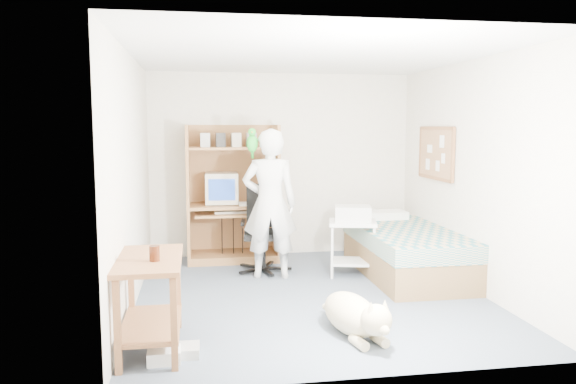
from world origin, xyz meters
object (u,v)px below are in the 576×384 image
object	(u,v)px
printer_cart	(352,239)
person	(270,204)
computer_hutch	(233,199)
bed	(406,251)
side_desk	(150,289)
office_chair	(263,241)
dog	(355,315)

from	to	relation	value
printer_cart	person	bearing A→B (deg)	-170.73
computer_hutch	bed	xyz separation A→B (m)	(2.00, -1.12, -0.53)
side_desk	office_chair	size ratio (longest dim) A/B	0.95
computer_hutch	printer_cart	distance (m)	1.75
person	dog	world-z (taller)	person
side_desk	dog	size ratio (longest dim) A/B	0.90
dog	office_chair	bearing A→B (deg)	90.18
printer_cart	office_chair	bearing A→B (deg)	173.25
dog	printer_cart	world-z (taller)	printer_cart
person	dog	xyz separation A→B (m)	(0.47, -1.97, -0.69)
computer_hutch	bed	size ratio (longest dim) A/B	0.89
computer_hutch	office_chair	distance (m)	0.85
dog	printer_cart	bearing A→B (deg)	62.27
office_chair	printer_cart	distance (m)	1.10
bed	person	size ratio (longest dim) A/B	1.15
dog	bed	bearing A→B (deg)	44.89
side_desk	computer_hutch	bearing A→B (deg)	73.86
computer_hutch	person	world-z (taller)	computer_hutch
side_desk	person	xyz separation A→B (m)	(1.23, 1.98, 0.38)
person	printer_cart	size ratio (longest dim) A/B	2.65
side_desk	person	bearing A→B (deg)	58.29
computer_hutch	side_desk	xyz separation A→B (m)	(-0.85, -2.94, -0.33)
office_chair	person	bearing A→B (deg)	-75.02
side_desk	office_chair	world-z (taller)	office_chair
office_chair	dog	world-z (taller)	office_chair
office_chair	person	size ratio (longest dim) A/B	0.60
computer_hutch	dog	xyz separation A→B (m)	(0.85, -2.93, -0.64)
bed	dog	world-z (taller)	bed
computer_hutch	office_chair	bearing A→B (deg)	-62.85
dog	printer_cart	size ratio (longest dim) A/B	1.68
computer_hutch	bed	distance (m)	2.35
side_desk	office_chair	xyz separation A→B (m)	(1.18, 2.29, -0.12)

